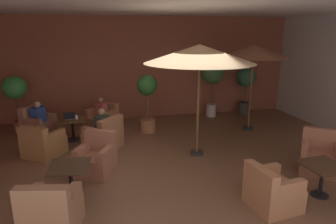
# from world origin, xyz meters

# --- Properties ---
(ground_plane) EXTENTS (10.56, 8.05, 0.02)m
(ground_plane) POSITION_xyz_m (0.00, 0.00, -0.01)
(ground_plane) COLOR brown
(wall_back_brick) EXTENTS (10.56, 0.08, 3.48)m
(wall_back_brick) POSITION_xyz_m (0.00, 3.99, 1.74)
(wall_back_brick) COLOR #954F38
(wall_back_brick) RESTS_ON ground_plane
(ceiling_slab) EXTENTS (10.56, 8.05, 0.06)m
(ceiling_slab) POSITION_xyz_m (0.00, 0.00, 3.51)
(ceiling_slab) COLOR silver
(ceiling_slab) RESTS_ON wall_back_brick
(cafe_table_front_left) EXTENTS (0.77, 0.77, 0.62)m
(cafe_table_front_left) POSITION_xyz_m (-2.39, 1.95, 0.46)
(cafe_table_front_left) COLOR black
(cafe_table_front_left) RESTS_ON ground_plane
(armchair_front_left_north) EXTENTS (1.09, 1.09, 0.81)m
(armchair_front_left_north) POSITION_xyz_m (-3.02, 0.98, 0.31)
(armchair_front_left_north) COLOR #B07744
(armchair_front_left_north) RESTS_ON ground_plane
(armchair_front_left_east) EXTENTS (1.11, 1.11, 0.87)m
(armchair_front_left_east) POSITION_xyz_m (-1.55, 1.16, 0.32)
(armchair_front_left_east) COLOR #B1724A
(armchair_front_left_east) RESTS_ON ground_plane
(armchair_front_left_south) EXTENTS (1.09, 1.09, 0.82)m
(armchair_front_left_south) POSITION_xyz_m (-1.57, 2.77, 0.32)
(armchair_front_left_south) COLOR #A86846
(armchair_front_left_south) RESTS_ON ground_plane
(armchair_front_left_west) EXTENTS (1.01, 1.01, 0.90)m
(armchair_front_left_west) POSITION_xyz_m (-3.41, 2.52, 0.32)
(armchair_front_left_west) COLOR #B06F55
(armchair_front_left_west) RESTS_ON ground_plane
(cafe_table_front_right) EXTENTS (0.75, 0.75, 0.62)m
(cafe_table_front_right) POSITION_xyz_m (-2.16, -1.14, 0.50)
(cafe_table_front_right) COLOR black
(cafe_table_front_right) RESTS_ON ground_plane
(armchair_front_right_north) EXTENTS (0.96, 0.98, 0.88)m
(armchair_front_right_north) POSITION_xyz_m (-1.72, -0.22, 0.32)
(armchair_front_right_north) COLOR #A9674C
(armchair_front_right_north) RESTS_ON ground_plane
(armchair_front_right_east) EXTENTS (0.89, 0.92, 0.90)m
(armchair_front_right_east) POSITION_xyz_m (-2.35, -2.14, 0.33)
(armchair_front_right_east) COLOR #AF7652
(armchair_front_right_east) RESTS_ON ground_plane
(cafe_table_mid_center) EXTENTS (0.78, 0.78, 0.62)m
(cafe_table_mid_center) POSITION_xyz_m (2.35, -2.10, 0.50)
(cafe_table_mid_center) COLOR black
(cafe_table_mid_center) RESTS_ON ground_plane
(armchair_mid_center_north) EXTENTS (1.07, 1.06, 0.91)m
(armchair_mid_center_north) POSITION_xyz_m (3.03, -1.20, 0.33)
(armchair_mid_center_north) COLOR #AF6B4C
(armchair_mid_center_north) RESTS_ON ground_plane
(armchair_mid_center_east) EXTENTS (0.85, 0.85, 0.79)m
(armchair_mid_center_east) POSITION_xyz_m (1.25, -2.25, 0.30)
(armchair_mid_center_east) COLOR #B5724B
(armchair_mid_center_east) RESTS_ON ground_plane
(patio_umbrella_tall_red) EXTENTS (2.04, 2.04, 2.62)m
(patio_umbrella_tall_red) POSITION_xyz_m (2.88, 1.80, 2.40)
(patio_umbrella_tall_red) COLOR #2D2D2D
(patio_umbrella_tall_red) RESTS_ON ground_plane
(patio_umbrella_center_beige) EXTENTS (2.58, 2.58, 2.69)m
(patio_umbrella_center_beige) POSITION_xyz_m (0.71, 0.26, 2.46)
(patio_umbrella_center_beige) COLOR #2D2D2D
(patio_umbrella_center_beige) RESTS_ON ground_plane
(potted_tree_left_corner) EXTENTS (0.81, 0.81, 1.98)m
(potted_tree_left_corner) POSITION_xyz_m (2.27, 3.48, 1.45)
(potted_tree_left_corner) COLOR beige
(potted_tree_left_corner) RESTS_ON ground_plane
(potted_tree_mid_left) EXTENTS (0.61, 0.61, 1.74)m
(potted_tree_mid_left) POSITION_xyz_m (-0.23, 2.26, 1.09)
(potted_tree_mid_left) COLOR #AE6842
(potted_tree_mid_left) RESTS_ON ground_plane
(potted_tree_mid_right) EXTENTS (0.70, 0.70, 1.72)m
(potted_tree_mid_right) POSITION_xyz_m (-4.08, 3.14, 1.24)
(potted_tree_mid_right) COLOR #A36046
(potted_tree_mid_right) RESTS_ON ground_plane
(potted_tree_right_corner) EXTENTS (0.70, 0.70, 1.73)m
(potted_tree_right_corner) POSITION_xyz_m (3.59, 3.50, 1.16)
(potted_tree_right_corner) COLOR #37392E
(potted_tree_right_corner) RESTS_ON ground_plane
(patron_blue_shirt) EXTENTS (0.40, 0.40, 0.61)m
(patron_blue_shirt) POSITION_xyz_m (-1.60, 2.74, 0.69)
(patron_blue_shirt) COLOR #AF4A45
(patron_blue_shirt) RESTS_ON ground_plane
(patron_by_window) EXTENTS (0.40, 0.44, 0.63)m
(patron_by_window) POSITION_xyz_m (-3.37, 2.50, 0.69)
(patron_by_window) COLOR #2D4D9D
(patron_by_window) RESTS_ON ground_plane
(patron_with_friend) EXTENTS (0.39, 0.40, 0.64)m
(patron_with_friend) POSITION_xyz_m (-1.58, 1.19, 0.72)
(patron_with_friend) COLOR #2F3C34
(patron_with_friend) RESTS_ON ground_plane
(iced_drink_cup) EXTENTS (0.08, 0.08, 0.11)m
(iced_drink_cup) POSITION_xyz_m (-2.27, 1.91, 0.68)
(iced_drink_cup) COLOR white
(iced_drink_cup) RESTS_ON cafe_table_front_left
(open_laptop) EXTENTS (0.34, 0.26, 0.20)m
(open_laptop) POSITION_xyz_m (-2.46, 1.99, 0.67)
(open_laptop) COLOR #9EA0A5
(open_laptop) RESTS_ON cafe_table_front_left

